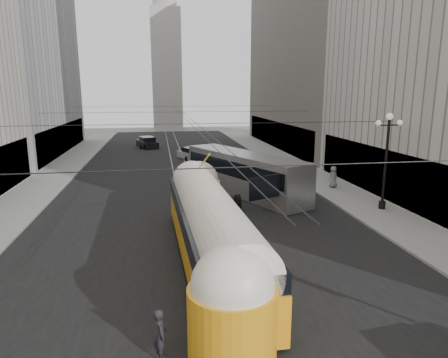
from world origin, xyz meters
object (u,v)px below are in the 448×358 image
object	(u,v)px
streetcar	(210,226)
pedestrian_sidewalk_right	(333,177)
pedestrian_crossing_b	(228,333)
pedestrian_crossing_a	(160,334)
city_bus	(244,172)

from	to	relation	value
streetcar	pedestrian_sidewalk_right	bearing A→B (deg)	46.97
streetcar	pedestrian_crossing_b	world-z (taller)	streetcar
streetcar	pedestrian_crossing_a	size ratio (longest dim) A/B	10.36
city_bus	pedestrian_crossing_b	xyz separation A→B (m)	(-4.62, -19.30, -0.94)
streetcar	city_bus	bearing A→B (deg)	70.93
pedestrian_crossing_b	pedestrian_sidewalk_right	world-z (taller)	pedestrian_sidewalk_right
pedestrian_crossing_a	pedestrian_sidewalk_right	distance (m)	23.94
pedestrian_crossing_a	pedestrian_sidewalk_right	world-z (taller)	pedestrian_sidewalk_right
city_bus	pedestrian_crossing_a	xyz separation A→B (m)	(-6.62, -19.02, -0.95)
streetcar	city_bus	world-z (taller)	streetcar
streetcar	pedestrian_sidewalk_right	world-z (taller)	streetcar
pedestrian_crossing_a	pedestrian_sidewalk_right	xyz separation A→B (m)	(14.16, 19.30, 0.22)
streetcar	pedestrian_crossing_a	bearing A→B (deg)	-109.40
streetcar	pedestrian_crossing_b	bearing A→B (deg)	-92.79
city_bus	pedestrian_crossing_a	size ratio (longest dim) A/B	8.09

